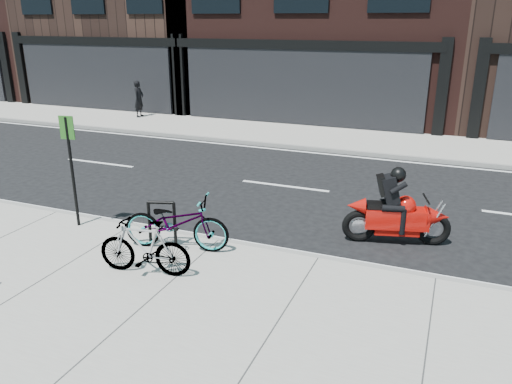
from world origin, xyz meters
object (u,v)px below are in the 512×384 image
at_px(bicycle_front, 176,223).
at_px(motorcycle, 402,213).
at_px(pedestrian, 139,99).
at_px(bike_rack, 162,220).
at_px(bicycle_rear, 144,247).
at_px(sign_post, 71,162).

height_order(bicycle_front, motorcycle, motorcycle).
bearing_deg(motorcycle, bicycle_front, -166.08).
bearing_deg(motorcycle, pedestrian, 128.59).
height_order(bike_rack, bicycle_rear, bicycle_rear).
relative_size(bicycle_front, motorcycle, 0.97).
distance_m(bike_rack, bicycle_rear, 1.08).
distance_m(bike_rack, pedestrian, 13.67).
xyz_separation_m(motorcycle, pedestrian, (-12.17, 8.93, 0.28)).
xyz_separation_m(bicycle_front, sign_post, (-2.48, 0.20, 0.84)).
bearing_deg(bicycle_rear, pedestrian, -154.63).
height_order(bicycle_rear, pedestrian, pedestrian).
distance_m(bike_rack, bicycle_front, 0.31).
height_order(bike_rack, pedestrian, pedestrian).
relative_size(bicycle_rear, sign_post, 0.70).
bearing_deg(sign_post, pedestrian, 110.05).
distance_m(bike_rack, motorcycle, 4.59).
bearing_deg(bicycle_rear, bike_rack, -172.80).
relative_size(motorcycle, sign_post, 0.90).
xyz_separation_m(bike_rack, sign_post, (-2.17, 0.20, 0.84)).
relative_size(bicycle_front, sign_post, 0.87).
xyz_separation_m(bicycle_front, pedestrian, (-8.39, 11.03, 0.26)).
height_order(bicycle_front, sign_post, sign_post).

